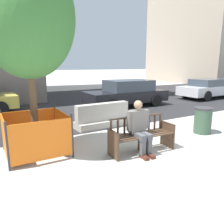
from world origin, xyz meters
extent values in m
plane|color=#B7B2A8|center=(0.00, 0.00, 0.00)|extent=(200.00, 200.00, 0.00)
cube|color=#28282B|center=(0.00, 8.70, 0.00)|extent=(120.00, 12.00, 0.01)
cube|color=#473323|center=(-1.43, 0.63, 0.33)|extent=(0.08, 0.51, 0.66)
cube|color=#473323|center=(0.21, 0.54, 0.33)|extent=(0.08, 0.51, 0.66)
cube|color=#473323|center=(-0.61, 0.59, 0.22)|extent=(0.06, 0.33, 0.45)
cube|color=#473323|center=(-0.62, 0.36, 0.45)|extent=(1.60, 0.16, 0.02)
cube|color=#473323|center=(-0.61, 0.47, 0.45)|extent=(1.60, 0.16, 0.02)
cube|color=#473323|center=(-0.61, 0.59, 0.45)|extent=(1.60, 0.16, 0.02)
cube|color=#473323|center=(-0.60, 0.70, 0.45)|extent=(1.60, 0.16, 0.02)
cube|color=#473323|center=(-0.59, 0.82, 0.45)|extent=(1.60, 0.16, 0.02)
cube|color=#473323|center=(-0.59, 0.83, 0.86)|extent=(1.60, 0.12, 0.04)
cube|color=#473323|center=(-1.34, 0.87, 0.65)|extent=(0.05, 0.03, 0.38)
cube|color=#473323|center=(-1.16, 0.86, 0.65)|extent=(0.05, 0.03, 0.38)
cube|color=#473323|center=(-0.97, 0.85, 0.65)|extent=(0.05, 0.03, 0.38)
cube|color=#473323|center=(-0.78, 0.84, 0.65)|extent=(0.05, 0.03, 0.38)
cube|color=#473323|center=(-0.59, 0.83, 0.65)|extent=(0.05, 0.03, 0.38)
cube|color=#473323|center=(-0.41, 0.82, 0.65)|extent=(0.05, 0.03, 0.38)
cube|color=#473323|center=(-0.22, 0.81, 0.65)|extent=(0.05, 0.03, 0.38)
cube|color=#473323|center=(-0.03, 0.80, 0.65)|extent=(0.05, 0.03, 0.38)
cube|color=#473323|center=(0.16, 0.79, 0.65)|extent=(0.05, 0.03, 0.38)
cube|color=#473323|center=(-1.43, 0.61, 0.65)|extent=(0.07, 0.46, 0.03)
cube|color=#473323|center=(0.21, 0.52, 0.65)|extent=(0.07, 0.46, 0.03)
cube|color=#66605B|center=(-0.72, 0.67, 0.79)|extent=(0.41, 0.26, 0.56)
sphere|color=#9E755B|center=(-0.72, 0.65, 1.21)|extent=(0.21, 0.21, 0.21)
cube|color=#4C4C51|center=(-0.82, 0.45, 0.48)|extent=(0.16, 0.45, 0.14)
cube|color=#4C4C51|center=(-0.64, 0.44, 0.48)|extent=(0.16, 0.45, 0.14)
cube|color=#4C4C51|center=(-0.83, 0.28, 0.23)|extent=(0.12, 0.12, 0.45)
cube|color=#4C4C51|center=(-0.65, 0.27, 0.23)|extent=(0.12, 0.12, 0.45)
cube|color=#4C2319|center=(-0.83, 0.20, 0.04)|extent=(0.12, 0.27, 0.08)
cube|color=#4C2319|center=(-0.65, 0.19, 0.04)|extent=(0.12, 0.27, 0.08)
cube|color=#66605B|center=(-0.96, 0.65, 0.83)|extent=(0.10, 0.12, 0.48)
cube|color=#66605B|center=(-0.47, 0.62, 0.83)|extent=(0.10, 0.12, 0.48)
cube|color=#ADA89E|center=(-0.37, 3.15, 0.12)|extent=(2.02, 0.75, 0.24)
cube|color=#ADA89E|center=(-0.37, 3.15, 0.54)|extent=(2.01, 0.37, 0.60)
cylinder|color=brown|center=(-2.92, 1.82, 1.22)|extent=(0.17, 0.17, 2.44)
ellipsoid|color=#387033|center=(-2.92, 1.82, 3.19)|extent=(2.12, 2.12, 2.72)
cylinder|color=#2D2D33|center=(-3.61, 1.14, 0.53)|extent=(0.05, 0.05, 1.06)
cylinder|color=#2D2D33|center=(-2.23, 1.14, 0.53)|extent=(0.05, 0.05, 1.06)
cylinder|color=#2D2D33|center=(-3.61, 2.51, 0.53)|extent=(0.05, 0.05, 1.06)
cylinder|color=#2D2D33|center=(-2.23, 2.51, 0.53)|extent=(0.05, 0.05, 1.06)
cube|color=orange|center=(-2.92, 1.14, 0.53)|extent=(1.38, 0.03, 0.89)
cube|color=orange|center=(-2.92, 2.51, 0.53)|extent=(1.38, 0.03, 0.89)
cube|color=orange|center=(-3.61, 1.82, 0.53)|extent=(0.03, 1.38, 0.89)
cube|color=orange|center=(-2.23, 1.82, 0.53)|extent=(0.03, 1.38, 0.89)
cylinder|color=black|center=(-3.39, 6.87, 0.32)|extent=(0.65, 0.24, 0.64)
cube|color=black|center=(2.58, 6.09, 0.54)|extent=(4.42, 1.91, 0.56)
cube|color=#38424C|center=(2.75, 6.09, 1.10)|extent=(2.42, 1.65, 0.56)
cylinder|color=black|center=(1.20, 5.26, 0.32)|extent=(0.64, 0.23, 0.64)
cylinder|color=black|center=(1.23, 6.98, 0.32)|extent=(0.64, 0.23, 0.64)
cylinder|color=black|center=(3.92, 5.20, 0.32)|extent=(0.64, 0.23, 0.64)
cylinder|color=black|center=(3.95, 6.92, 0.32)|extent=(0.64, 0.23, 0.64)
cube|color=silver|center=(9.21, 5.77, 0.54)|extent=(4.78, 1.80, 0.56)
cube|color=#38424C|center=(9.02, 5.77, 1.04)|extent=(2.46, 1.56, 0.45)
cylinder|color=black|center=(10.68, 6.61, 0.32)|extent=(0.64, 0.23, 0.64)
cylinder|color=black|center=(7.73, 6.58, 0.32)|extent=(0.64, 0.23, 0.64)
cylinder|color=black|center=(7.74, 4.93, 0.32)|extent=(0.64, 0.23, 0.64)
cylinder|color=#334C38|center=(2.04, 0.85, 0.39)|extent=(0.54, 0.54, 0.78)
cylinder|color=#2D2D33|center=(2.04, 0.85, 0.81)|extent=(0.57, 0.57, 0.06)
camera|label=1|loc=(-3.88, -3.53, 2.14)|focal=35.00mm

